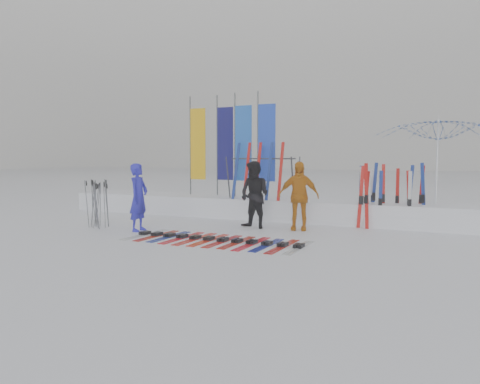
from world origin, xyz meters
The scene contains 11 objects.
ground centered at (0.00, 0.00, 0.00)m, with size 120.00×120.00×0.00m, color white.
snow_bank centered at (0.00, 4.60, 0.30)m, with size 14.00×1.60×0.60m, color white.
person_blue centered at (-2.25, 0.94, 0.83)m, with size 0.61×0.40×1.67m, color #2321C6.
person_black centered at (0.15, 2.59, 0.86)m, with size 0.84×0.65×1.72m, color black.
person_yellow centered at (1.26, 2.77, 0.86)m, with size 1.01×0.42×1.72m, color orange.
tent_canopy centered at (4.34, 4.95, 1.47)m, with size 3.20×3.27×2.94m, color white.
ski_row centered at (0.12, 0.52, 0.04)m, with size 3.94×1.70×0.07m.
pole_cluster centered at (-3.65, 1.02, 0.60)m, with size 0.58×0.56×1.25m.
feather_flags centered at (-1.60, 4.80, 2.24)m, with size 3.08×0.29×3.20m.
ski_rack centered at (-0.30, 4.20, 1.38)m, with size 2.04×0.80×1.23m.
upright_skis centered at (3.13, 4.29, 0.79)m, with size 1.64×1.09×1.68m.
Camera 1 is at (4.90, -8.35, 1.82)m, focal length 35.00 mm.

